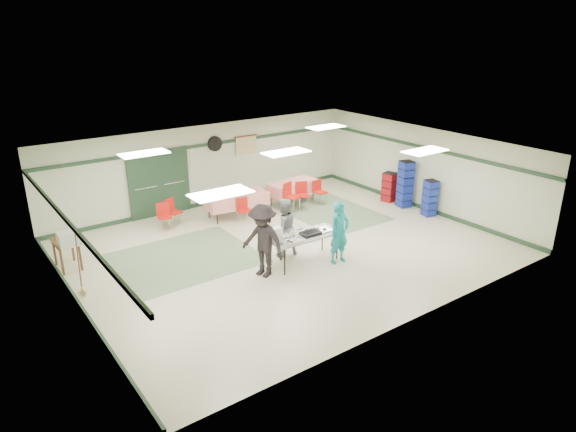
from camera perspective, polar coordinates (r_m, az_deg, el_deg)
floor at (r=14.11m, az=-0.21°, el=-3.53°), size 11.00×11.00×0.00m
ceiling at (r=13.23m, az=-0.22°, el=7.19°), size 11.00×11.00×0.00m
wall_back at (r=17.31m, az=-8.98°, el=5.58°), size 11.00×0.00×11.00m
wall_front at (r=10.56m, az=14.24°, el=-4.87°), size 11.00×0.00×11.00m
wall_left at (r=11.53m, az=-23.05°, el=-3.72°), size 0.00×9.00×9.00m
wall_right at (r=17.27m, az=14.84°, el=5.10°), size 0.00×9.00×9.00m
trim_back at (r=17.12m, az=-9.07°, el=7.82°), size 11.00×0.06×0.10m
baseboard_back at (r=17.66m, az=-8.71°, el=1.52°), size 11.00×0.06×0.12m
trim_left at (r=11.29m, az=-23.39°, el=-0.44°), size 0.06×9.00×0.10m
baseboard_left at (r=12.09m, az=-22.05°, el=-9.27°), size 0.06×9.00×0.12m
trim_right at (r=17.08m, az=14.99°, el=7.35°), size 0.06×9.00×0.10m
baseboard_right at (r=17.62m, az=14.40°, el=1.05°), size 0.06×9.00×0.12m
green_patch_a at (r=13.77m, az=-11.18°, el=-4.57°), size 3.50×3.00×0.01m
green_patch_b at (r=16.81m, az=4.56°, el=0.50°), size 2.50×3.50×0.01m
double_door_left at (r=16.50m, az=-15.62°, el=3.23°), size 0.90×0.06×2.10m
double_door_right at (r=16.83m, az=-12.61°, el=3.84°), size 0.90×0.06×2.10m
door_frame at (r=16.64m, az=-14.09°, el=3.52°), size 2.00×0.03×2.15m
wall_fan at (r=17.22m, az=-8.13°, el=7.96°), size 0.50×0.10×0.50m
scroll_banner at (r=17.84m, az=-4.67°, el=7.88°), size 0.80×0.02×0.60m
serving_table at (r=13.00m, az=1.86°, el=-2.29°), size 1.93×0.81×0.76m
sheet_tray_right at (r=13.25m, az=3.54°, el=-1.60°), size 0.62×0.48×0.02m
sheet_tray_mid at (r=13.05m, az=1.30°, el=-1.93°), size 0.53×0.41×0.02m
sheet_tray_left at (r=12.58m, az=0.24°, el=-2.82°), size 0.54×0.42×0.02m
baking_pan at (r=12.98m, az=2.52°, el=-1.93°), size 0.52×0.33×0.08m
foam_box_stack at (r=12.48m, az=-1.33°, el=-2.11°), size 0.25×0.23×0.39m
volunteer_teal at (r=13.04m, az=5.73°, el=-1.87°), size 0.59×0.39×1.61m
volunteer_grey at (r=13.38m, az=-0.50°, el=-1.28°), size 0.84×0.69×1.57m
volunteer_dark at (r=12.27m, az=-2.82°, el=-2.76°), size 1.01×1.33×1.83m
dining_table_a at (r=17.41m, az=0.49°, el=3.25°), size 1.78×0.93×0.77m
dining_table_b at (r=16.26m, az=-5.76°, el=1.87°), size 2.02×1.03×0.77m
chair_a at (r=16.97m, az=1.57°, el=2.68°), size 0.53×0.53×0.88m
chair_b at (r=16.69m, az=0.24°, el=2.50°), size 0.55×0.55×0.94m
chair_c at (r=17.40m, az=3.43°, el=2.97°), size 0.40×0.40×0.82m
chair_d at (r=15.77m, az=-5.04°, el=0.94°), size 0.43×0.43×0.79m
chair_loose_a at (r=15.86m, az=-12.80°, el=0.73°), size 0.51×0.51×0.84m
chair_loose_b at (r=15.58m, az=-13.64°, el=0.25°), size 0.45×0.45×0.82m
crate_stack_blue_a at (r=16.84m, az=15.48°, el=1.93°), size 0.44×0.44×1.17m
crate_stack_red at (r=17.94m, az=11.16°, el=3.18°), size 0.47×0.47×1.01m
crate_stack_blue_b at (r=17.41m, az=12.89°, el=3.47°), size 0.49×0.49×1.57m
printer_table at (r=13.89m, az=-23.48°, el=-2.93°), size 0.56×0.85×0.74m
office_printer at (r=13.43m, az=-23.27°, el=-2.35°), size 0.45×0.39×0.35m
broom at (r=12.44m, az=-22.24°, el=-4.84°), size 0.05×0.23×1.45m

